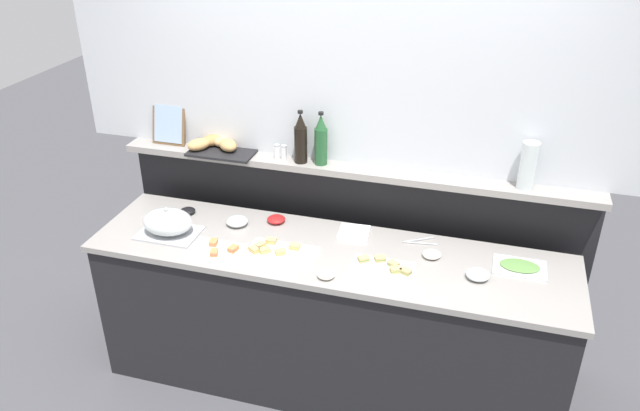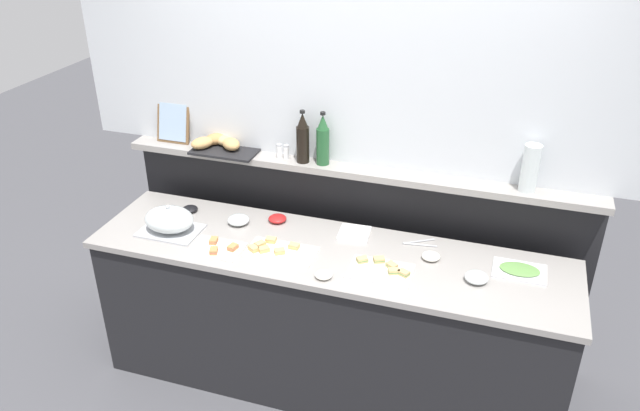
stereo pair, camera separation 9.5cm
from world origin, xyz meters
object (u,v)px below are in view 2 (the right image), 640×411
Objects in this scene: napkin_stack at (354,233)px; glass_bowl_large at (238,220)px; condiment_bowl_teal at (277,219)px; wine_bottle_green at (323,141)px; pepper_shaker at (286,152)px; sandwich_platter_side at (217,248)px; condiment_bowl_dark at (431,256)px; condiment_bowl_red at (324,275)px; water_carafe at (530,168)px; framed_picture at (173,122)px; serving_cloche at (169,220)px; sandwich_platter_front at (278,250)px; glass_bowl_medium at (476,278)px; salt_shaker at (279,151)px; cold_cuts_platter at (520,270)px; bread_basket at (219,143)px; serving_tongs at (419,243)px; sandwich_platter_rear at (382,270)px; condiment_bowl_cream at (190,209)px; wine_bottle_dark at (303,139)px.

glass_bowl_large is at bearing -172.57° from napkin_stack.
wine_bottle_green is at bearing 44.77° from condiment_bowl_teal.
sandwich_platter_side is at bearing -106.93° from pepper_shaker.
sandwich_platter_side is at bearing -166.81° from condiment_bowl_dark.
condiment_bowl_red is 0.83m from wine_bottle_green.
water_carafe reaches higher than condiment_bowl_red.
framed_picture is at bearing 178.97° from water_carafe.
framed_picture is (-0.78, 0.25, 0.42)m from condiment_bowl_teal.
condiment_bowl_dark is (1.46, 0.17, -0.06)m from serving_cloche.
condiment_bowl_dark is 0.47m from napkin_stack.
glass_bowl_medium is at bearing 2.85° from sandwich_platter_front.
glass_bowl_large is 0.47m from salt_shaker.
cold_cuts_platter is 1.92m from serving_cloche.
bread_basket reaches higher than napkin_stack.
condiment_bowl_dark is at bearing 6.74° from serving_cloche.
water_carafe is (1.56, 0.31, 0.42)m from glass_bowl_large.
wine_bottle_green is (-0.62, 0.20, 0.45)m from serving_tongs.
sandwich_platter_side is 0.96m from framed_picture.
wine_bottle_green is at bearing 154.72° from condiment_bowl_dark.
napkin_stack is at bearing 160.23° from glass_bowl_medium.
framed_picture is (-0.99, 0.04, -0.02)m from wine_bottle_green.
serving_tongs is at bearing 49.44° from condiment_bowl_red.
bread_basket is at bearing 154.78° from sandwich_platter_rear.
cold_cuts_platter is at bearing -6.24° from napkin_stack.
serving_tongs is at bearing -158.40° from water_carafe.
sandwich_platter_front is (-0.58, 0.01, 0.00)m from sandwich_platter_rear.
condiment_bowl_cream is 0.54× the size of napkin_stack.
cold_cuts_platter is 2.22m from framed_picture.
sandwich_platter_rear is 1.24m from serving_cloche.
serving_tongs is at bearing 168.30° from cold_cuts_platter.
wine_bottle_dark is 0.75× the size of bread_basket.
pepper_shaker reaches higher than glass_bowl_large.
wine_bottle_green reaches higher than water_carafe.
sandwich_platter_rear is 1.15× the size of sandwich_platter_side.
condiment_bowl_teal is 0.53m from wine_bottle_green.
napkin_stack is at bearing 16.12° from serving_cloche.
napkin_stack is at bearing -40.03° from wine_bottle_green.
glass_bowl_large is 0.60m from wine_bottle_dark.
condiment_bowl_red is at bearing -26.19° from sandwich_platter_front.
salt_shaker reaches higher than serving_cloche.
condiment_bowl_cream is at bearing -52.06° from framed_picture.
condiment_bowl_red is 0.88m from pepper_shaker.
cold_cuts_platter is 3.09× the size of salt_shaker.
glass_bowl_large is at bearing -135.28° from wine_bottle_dark.
cold_cuts_platter is 2.54× the size of condiment_bowl_teal.
salt_shaker reaches higher than condiment_bowl_dark.
salt_shaker is at bearing -3.06° from framed_picture.
cold_cuts_platter is at bearing -9.38° from framed_picture.
serving_cloche is 0.60m from bread_basket.
wine_bottle_dark is 0.87m from framed_picture.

